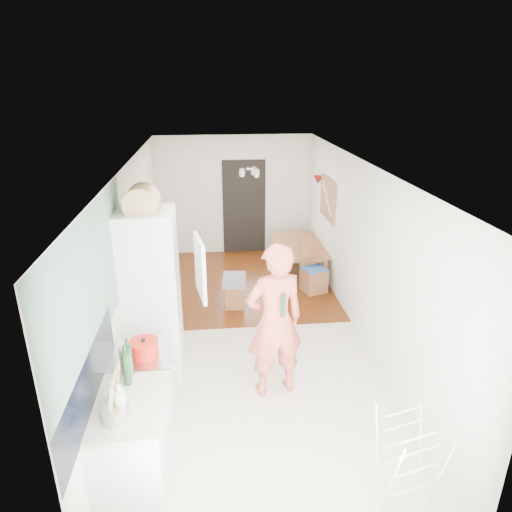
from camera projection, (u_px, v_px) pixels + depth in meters
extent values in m
cube|color=beige|center=(250.00, 334.00, 6.78)|extent=(3.20, 7.00, 0.01)
cube|color=#612E07|center=(241.00, 282.00, 8.49)|extent=(3.20, 3.30, 0.01)
cube|color=slate|center=(94.00, 280.00, 4.10)|extent=(0.02, 3.00, 1.30)
cube|color=black|center=(90.00, 383.00, 3.84)|extent=(0.02, 1.90, 0.50)
cube|color=black|center=(244.00, 207.00, 9.66)|extent=(0.90, 0.04, 2.00)
cube|color=white|center=(133.00, 447.00, 4.13)|extent=(0.60, 0.90, 0.86)
cube|color=beige|center=(128.00, 406.00, 3.96)|extent=(0.62, 0.92, 0.06)
cube|color=white|center=(143.00, 393.00, 4.82)|extent=(0.60, 0.60, 0.88)
cube|color=#BDBDBF|center=(139.00, 356.00, 4.66)|extent=(0.60, 0.60, 0.04)
cube|color=white|center=(152.00, 296.00, 5.54)|extent=(0.66, 0.66, 2.15)
cube|color=white|center=(200.00, 268.00, 5.15)|extent=(0.14, 0.56, 0.70)
cube|color=white|center=(175.00, 259.00, 5.40)|extent=(0.02, 0.52, 0.66)
cube|color=tan|center=(328.00, 198.00, 8.13)|extent=(0.03, 0.90, 0.70)
cube|color=brown|center=(327.00, 198.00, 8.13)|extent=(0.00, 0.94, 0.74)
cone|color=maroon|center=(318.00, 180.00, 8.65)|extent=(0.18, 0.18, 0.16)
imported|color=#DF5F50|center=(275.00, 308.00, 5.16)|extent=(0.91, 0.69, 2.24)
imported|color=brown|center=(300.00, 260.00, 8.88)|extent=(0.82, 1.42, 0.49)
cube|color=gray|center=(234.00, 280.00, 7.41)|extent=(0.40, 0.40, 0.17)
cylinder|color=red|center=(144.00, 348.00, 4.60)|extent=(0.32, 0.32, 0.17)
cylinder|color=#BDBDBF|center=(116.00, 414.00, 3.74)|extent=(0.25, 0.25, 0.11)
cylinder|color=#1D4122|center=(283.00, 305.00, 4.96)|extent=(0.06, 0.06, 0.27)
cylinder|color=#1D4122|center=(127.00, 368.00, 4.15)|extent=(0.09, 0.09, 0.32)
cylinder|color=#1D4122|center=(129.00, 361.00, 4.27)|extent=(0.08, 0.08, 0.31)
cylinder|color=beige|center=(120.00, 402.00, 3.78)|extent=(0.11, 0.11, 0.23)
cylinder|color=tan|center=(128.00, 366.00, 4.27)|extent=(0.07, 0.07, 0.22)
cylinder|color=tan|center=(123.00, 363.00, 4.30)|extent=(0.07, 0.07, 0.23)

